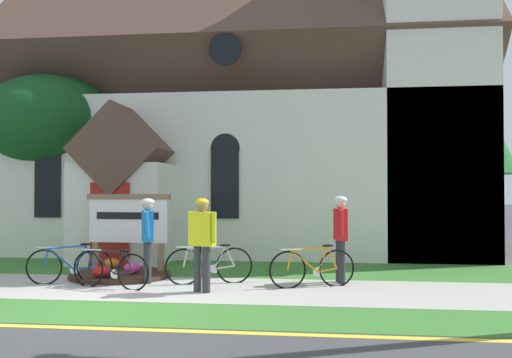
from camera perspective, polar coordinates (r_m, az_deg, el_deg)
The scene contains 17 objects.
ground at distance 13.09m, azimuth -9.30°, elevation -9.51°, with size 140.00×140.00×0.00m, color #3D3D3F.
sidewalk_slab at distance 11.03m, azimuth -7.21°, elevation -11.06°, with size 32.00×2.75×0.01m, color #A8A59E.
grass_verge at distance 8.96m, azimuth -10.76°, elevation -13.36°, with size 32.00×1.64×0.01m, color #38722D.
church_lawn at distance 13.77m, azimuth -4.28°, elevation -9.10°, with size 24.00×2.93×0.01m, color #38722D.
curb_paint_stripe at distance 8.06m, azimuth -12.93°, elevation -14.74°, with size 28.00×0.16×0.01m, color yellow.
church_building at distance 19.78m, azimuth 0.40°, elevation 6.53°, with size 14.93×11.70×13.45m.
church_sign at distance 13.01m, azimuth -12.93°, elevation -4.23°, with size 1.98×0.24×1.82m.
flower_bed at distance 12.68m, azimuth -13.79°, elevation -9.41°, with size 2.17×2.17×0.34m.
bicycle_white at distance 11.28m, azimuth -14.64°, elevation -8.93°, with size 1.71×0.50×0.79m.
bicycle_red at distance 11.10m, azimuth 5.82°, elevation -9.01°, with size 1.66×0.66×0.85m.
bicycle_yellow at distance 11.49m, azimuth -4.77°, elevation -8.75°, with size 1.71×0.59×0.82m.
bicycle_black at distance 12.04m, azimuth -18.50°, elevation -8.38°, with size 1.71×0.37×0.85m.
cyclist_in_red_jersey at distance 10.47m, azimuth -5.54°, elevation -5.87°, with size 0.60×0.41×1.76m.
cyclist_in_white_jersey at distance 11.67m, azimuth -11.02°, elevation -5.43°, with size 0.38×0.76×1.74m.
cyclist_in_blue_jersey at distance 11.61m, azimuth 8.62°, elevation -5.30°, with size 0.32×0.85×1.78m.
roadside_conifer at distance 18.66m, azimuth 19.58°, elevation 6.85°, with size 3.75×3.75×6.61m.
yard_deciduous_tree at distance 17.97m, azimuth -20.23°, elevation 5.39°, with size 4.02×4.02×5.37m.
Camera 1 is at (3.63, -8.43, 1.89)m, focal length 39.15 mm.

